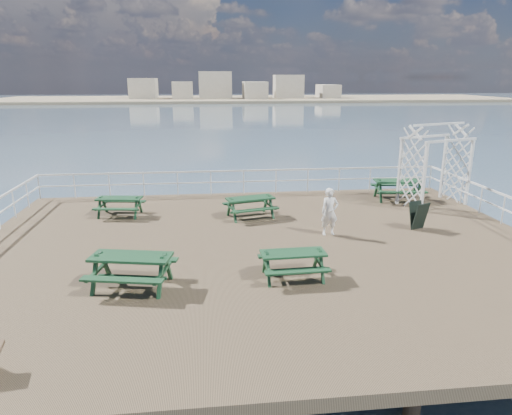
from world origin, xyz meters
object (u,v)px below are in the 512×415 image
Objects in this scene: picnic_table_b at (250,203)px; picnic_table_c at (398,186)px; trellis_arbor at (435,169)px; person at (330,212)px; picnic_table_e at (293,259)px; picnic_table_d at (131,264)px; picnic_table_a at (120,203)px.

picnic_table_c reaches higher than picnic_table_b.
person is (-5.25, -3.27, -0.69)m from trellis_arbor.
trellis_arbor is at bearing 40.63° from picnic_table_e.
person reaches higher than picnic_table_e.
picnic_table_b is 6.80m from picnic_table_c.
trellis_arbor is at bearing 29.16° from person.
picnic_table_b is at bearing 168.34° from trellis_arbor.
picnic_table_b is at bearing 94.00° from picnic_table_e.
person is at bearing -167.07° from trellis_arbor.
person is at bearing 41.00° from picnic_table_d.
person is at bearing -57.57° from picnic_table_b.
person is (2.42, -2.28, 0.24)m from picnic_table_b.
trellis_arbor reaches higher than picnic_table_e.
picnic_table_d is at bearing -153.50° from person.
picnic_table_a is 1.06× the size of picnic_table_e.
picnic_table_e is 9.67m from trellis_arbor.
picnic_table_a is 11.52m from picnic_table_c.
person is at bearing -14.29° from picnic_table_a.
picnic_table_c is at bearing 48.91° from picnic_table_e.
picnic_table_c is 0.96× the size of picnic_table_d.
picnic_table_c is at bearing 123.99° from trellis_arbor.
picnic_table_b is 1.20× the size of picnic_table_e.
picnic_table_c is at bearing 41.99° from person.
picnic_table_b is 0.91× the size of picnic_table_d.
picnic_table_a is 0.55× the size of trellis_arbor.
picnic_table_b is 0.95× the size of picnic_table_c.
picnic_table_d is (1.38, -6.35, 0.10)m from picnic_table_a.
person is at bearing -128.85° from picnic_table_c.
picnic_table_d is 1.31× the size of picnic_table_e.
picnic_table_d is 0.68× the size of trellis_arbor.
picnic_table_d reaches higher than picnic_table_e.
picnic_table_d is 1.42× the size of person.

